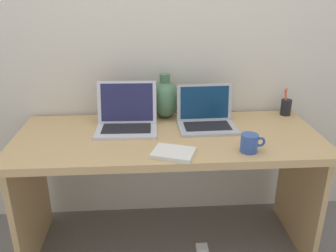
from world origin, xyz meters
The scene contains 10 objects.
ground_plane centered at (0.00, 0.00, 0.00)m, with size 6.00×6.00×0.00m, color slate.
back_wall centered at (0.00, 0.38, 1.20)m, with size 4.40×0.04×2.40m, color beige.
desk centered at (0.00, 0.00, 0.58)m, with size 1.64×0.67×0.72m.
laptop_left centered at (-0.22, 0.11, 0.79)m, with size 0.34×0.27×0.25m.
laptop_right centered at (0.22, 0.12, 0.78)m, with size 0.32×0.24×0.23m.
green_vase centered at (0.00, 0.28, 0.84)m, with size 0.18×0.18×0.27m.
notebook_stack centered at (0.01, -0.24, 0.73)m, with size 0.19×0.15×0.02m, color silver.
coffee_mug centered at (0.38, -0.23, 0.77)m, with size 0.12×0.08×0.09m.
pen_cup centered at (0.74, 0.26, 0.77)m, with size 0.06×0.06×0.17m.
power_brick centered at (0.20, -0.09, 0.01)m, with size 0.07×0.07×0.03m, color white.
Camera 1 is at (-0.11, -1.72, 1.47)m, focal length 37.45 mm.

